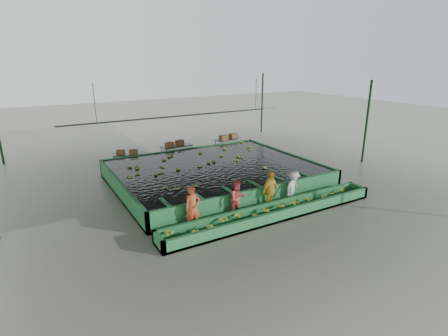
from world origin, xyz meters
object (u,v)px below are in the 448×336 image
worker_c (270,190)px  box_stack_mid (175,146)px  worker_a (193,208)px  box_stack_right (228,139)px  box_stack_left (127,154)px  flotation_tank (214,173)px  worker_d (293,187)px  packing_table_mid (177,153)px  packing_table_left (130,160)px  packing_table_right (229,145)px  sorting_trough (275,212)px  worker_b (238,199)px

worker_c → box_stack_mid: size_ratio=1.32×
worker_a → box_stack_right: size_ratio=1.17×
box_stack_left → flotation_tank: bearing=-54.3°
worker_d → box_stack_mid: worker_d is taller
box_stack_right → packing_table_mid: bearing=-178.8°
worker_c → box_stack_right: size_ratio=1.18×
packing_table_left → box_stack_mid: (2.96, 0.18, 0.50)m
worker_a → packing_table_mid: size_ratio=0.84×
worker_a → packing_table_right: 11.62m
sorting_trough → packing_table_left: size_ratio=5.41×
box_stack_left → worker_a: bearing=-89.8°
packing_table_left → packing_table_mid: size_ratio=0.91×
worker_b → packing_table_mid: worker_b is taller
box_stack_right → packing_table_right: bearing=1.3°
box_stack_left → worker_d: bearing=-61.0°
worker_a → worker_c: (3.62, 0.00, 0.01)m
worker_c → packing_table_right: (3.46, 9.21, -0.40)m
box_stack_right → packing_table_left: bearing=-178.1°
worker_d → packing_table_mid: 9.29m
flotation_tank → box_stack_left: (-3.31, 4.61, 0.39)m
box_stack_left → box_stack_right: box_stack_right is taller
packing_table_right → packing_table_left: bearing=-178.1°
flotation_tank → worker_a: bearing=-127.3°
box_stack_mid → packing_table_mid: bearing=-13.0°
sorting_trough → box_stack_mid: (-0.21, 9.95, 0.67)m
worker_a → box_stack_left: bearing=91.1°
worker_b → worker_c: size_ratio=0.94×
box_stack_mid → box_stack_right: box_stack_mid is taller
packing_table_right → box_stack_right: bearing=-178.7°
worker_d → box_stack_left: size_ratio=1.24×
flotation_tank → packing_table_left: (-3.17, 4.67, -0.03)m
worker_c → box_stack_mid: worker_c is taller
sorting_trough → worker_d: worker_d is taller
packing_table_mid → box_stack_left: box_stack_left is taller
packing_table_left → worker_d: bearing=-61.8°
sorting_trough → box_stack_mid: box_stack_mid is taller
box_stack_mid → box_stack_right: 4.00m
worker_d → packing_table_left: 10.18m
box_stack_mid → box_stack_right: size_ratio=0.90×
worker_d → packing_table_right: 9.47m
sorting_trough → packing_table_left: bearing=108.0°
sorting_trough → worker_c: 1.06m
packing_table_right → box_stack_left: size_ratio=1.65×
worker_b → worker_d: 2.91m
sorting_trough → worker_b: (-1.28, 0.80, 0.55)m
worker_a → packing_table_left: 8.99m
sorting_trough → worker_d: (1.63, 0.80, 0.50)m
sorting_trough → box_stack_mid: size_ratio=7.71×
worker_a → worker_d: 4.90m
worker_a → worker_b: bearing=0.9°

